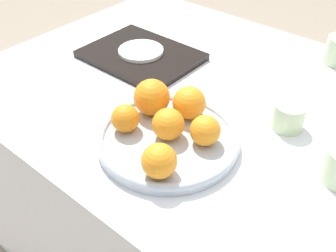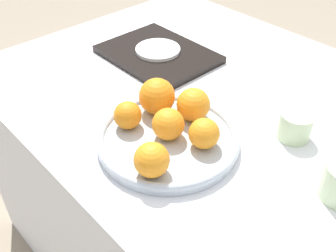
# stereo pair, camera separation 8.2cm
# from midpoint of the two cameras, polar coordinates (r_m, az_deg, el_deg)

# --- Properties ---
(table) EXTENTS (1.25, 0.91, 0.71)m
(table) POSITION_cam_midpoint_polar(r_m,az_deg,el_deg) (1.24, 8.57, -9.65)
(table) COLOR white
(table) RESTS_ON ground_plane
(fruit_platter) EXTENTS (0.31, 0.31, 0.03)m
(fruit_platter) POSITION_cam_midpoint_polar(r_m,az_deg,el_deg) (0.85, 2.79, -1.97)
(fruit_platter) COLOR #B2BCC6
(fruit_platter) RESTS_ON table
(orange_0) EXTENTS (0.07, 0.07, 0.07)m
(orange_0) POSITION_cam_midpoint_polar(r_m,az_deg,el_deg) (0.82, 2.90, 0.16)
(orange_0) COLOR orange
(orange_0) RESTS_ON fruit_platter
(orange_1) EXTENTS (0.07, 0.07, 0.07)m
(orange_1) POSITION_cam_midpoint_polar(r_m,az_deg,el_deg) (0.74, 0.80, -5.08)
(orange_1) COLOR orange
(orange_1) RESTS_ON fruit_platter
(orange_2) EXTENTS (0.06, 0.06, 0.06)m
(orange_2) POSITION_cam_midpoint_polar(r_m,az_deg,el_deg) (0.85, -3.15, 1.47)
(orange_2) COLOR orange
(orange_2) RESTS_ON fruit_platter
(orange_3) EXTENTS (0.08, 0.08, 0.08)m
(orange_3) POSITION_cam_midpoint_polar(r_m,az_deg,el_deg) (0.89, 1.04, 4.24)
(orange_3) COLOR orange
(orange_3) RESTS_ON fruit_platter
(orange_4) EXTENTS (0.06, 0.06, 0.06)m
(orange_4) POSITION_cam_midpoint_polar(r_m,az_deg,el_deg) (0.81, 8.17, -1.20)
(orange_4) COLOR orange
(orange_4) RESTS_ON fruit_platter
(orange_5) EXTENTS (0.08, 0.08, 0.08)m
(orange_5) POSITION_cam_midpoint_polar(r_m,az_deg,el_deg) (0.88, 6.39, 3.01)
(orange_5) COLOR orange
(orange_5) RESTS_ON fruit_platter
(serving_tray) EXTENTS (0.32, 0.24, 0.02)m
(serving_tray) POSITION_cam_midpoint_polar(r_m,az_deg,el_deg) (1.17, 0.57, 10.30)
(serving_tray) COLOR black
(serving_tray) RESTS_ON table
(side_plate) EXTENTS (0.13, 0.13, 0.01)m
(side_plate) POSITION_cam_midpoint_polar(r_m,az_deg,el_deg) (1.16, 0.58, 10.95)
(side_plate) COLOR white
(side_plate) RESTS_ON serving_tray
(cup_1) EXTENTS (0.07, 0.07, 0.06)m
(cup_1) POSITION_cam_midpoint_polar(r_m,az_deg,el_deg) (0.91, 20.49, -0.03)
(cup_1) COLOR #B7CC9E
(cup_1) RESTS_ON table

